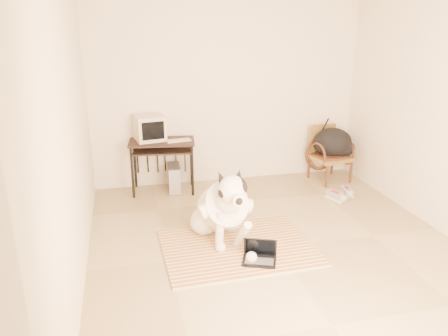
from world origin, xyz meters
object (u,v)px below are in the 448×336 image
object	(u,v)px
crt_monitor	(150,128)
pc_tower	(174,178)
computer_desk	(162,148)
backpack	(334,143)
laptop	(260,255)
dog	(222,209)
rattan_chair	(329,154)

from	to	relation	value
crt_monitor	pc_tower	world-z (taller)	crt_monitor
computer_desk	backpack	size ratio (longest dim) A/B	1.52
crt_monitor	computer_desk	bearing A→B (deg)	-29.77
laptop	pc_tower	bearing A→B (deg)	105.29
laptop	crt_monitor	bearing A→B (deg)	111.55
pc_tower	computer_desk	bearing A→B (deg)	176.09
backpack	pc_tower	bearing A→B (deg)	177.88
dog	pc_tower	size ratio (longest dim) A/B	3.05
pc_tower	rattan_chair	world-z (taller)	rattan_chair
dog	pc_tower	xyz separation A→B (m)	(-0.34, 1.62, -0.18)
laptop	rattan_chair	xyz separation A→B (m)	(1.78, 2.12, 0.34)
pc_tower	rattan_chair	size ratio (longest dim) A/B	0.51
laptop	backpack	distance (m)	2.84
laptop	crt_monitor	xyz separation A→B (m)	(-0.90, 2.28, 0.85)
computer_desk	backpack	xyz separation A→B (m)	(2.60, -0.10, -0.07)
laptop	pc_tower	world-z (taller)	pc_tower
crt_monitor	pc_tower	size ratio (longest dim) A/B	1.06
laptop	computer_desk	size ratio (longest dim) A/B	0.42
crt_monitor	backpack	size ratio (longest dim) A/B	0.71
dog	rattan_chair	distance (m)	2.56
pc_tower	backpack	bearing A→B (deg)	-2.12
dog	laptop	world-z (taller)	dog
computer_desk	rattan_chair	xyz separation A→B (m)	(2.53, -0.08, -0.23)
laptop	rattan_chair	size ratio (longest dim) A/B	0.49
pc_tower	backpack	size ratio (longest dim) A/B	0.67
laptop	pc_tower	size ratio (longest dim) A/B	0.95
pc_tower	rattan_chair	xyz separation A→B (m)	(2.38, -0.07, 0.22)
computer_desk	pc_tower	size ratio (longest dim) A/B	2.27
dog	pc_tower	distance (m)	1.66
dog	backpack	bearing A→B (deg)	35.91
rattan_chair	backpack	size ratio (longest dim) A/B	1.30
laptop	dog	bearing A→B (deg)	114.76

